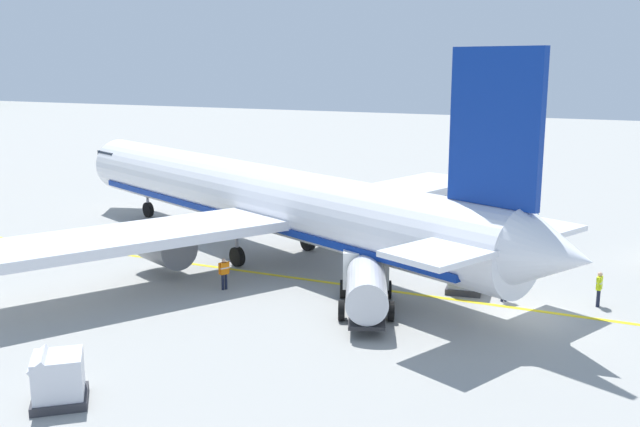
{
  "coord_description": "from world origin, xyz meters",
  "views": [
    {
      "loc": [
        -32.27,
        -4.63,
        11.35
      ],
      "look_at": [
        4.21,
        12.11,
        2.9
      ],
      "focal_mm": 40.98,
      "sensor_mm": 36.0,
      "label": 1
    }
  ],
  "objects_px": {
    "cargo_container_mid": "(465,273)",
    "crew_supervisor": "(407,238)",
    "crew_loader_right": "(505,281)",
    "airliner_foreground": "(264,199)",
    "service_truck_catering": "(490,207)",
    "cargo_container_near": "(58,379)",
    "crew_loader_left": "(599,286)",
    "service_truck_baggage": "(366,283)",
    "crew_marshaller": "(224,271)"
  },
  "relations": [
    {
      "from": "cargo_container_mid",
      "to": "crew_supervisor",
      "type": "relative_size",
      "value": 1.28
    },
    {
      "from": "crew_supervisor",
      "to": "crew_loader_right",
      "type": "bearing_deg",
      "value": -133.18
    },
    {
      "from": "airliner_foreground",
      "to": "service_truck_catering",
      "type": "bearing_deg",
      "value": -39.73
    },
    {
      "from": "cargo_container_near",
      "to": "crew_loader_left",
      "type": "xyz_separation_m",
      "value": [
        18.11,
        -15.77,
        0.12
      ]
    },
    {
      "from": "airliner_foreground",
      "to": "service_truck_catering",
      "type": "height_order",
      "value": "airliner_foreground"
    },
    {
      "from": "service_truck_catering",
      "to": "cargo_container_mid",
      "type": "relative_size",
      "value": 2.96
    },
    {
      "from": "service_truck_baggage",
      "to": "crew_marshaller",
      "type": "xyz_separation_m",
      "value": [
        0.16,
        7.71,
        -0.44
      ]
    },
    {
      "from": "crew_loader_right",
      "to": "service_truck_catering",
      "type": "bearing_deg",
      "value": 14.29
    },
    {
      "from": "airliner_foreground",
      "to": "cargo_container_mid",
      "type": "relative_size",
      "value": 18.76
    },
    {
      "from": "crew_loader_left",
      "to": "crew_loader_right",
      "type": "distance_m",
      "value": 4.31
    },
    {
      "from": "cargo_container_near",
      "to": "crew_loader_left",
      "type": "distance_m",
      "value": 24.01
    },
    {
      "from": "airliner_foreground",
      "to": "cargo_container_near",
      "type": "distance_m",
      "value": 20.09
    },
    {
      "from": "cargo_container_mid",
      "to": "crew_marshaller",
      "type": "distance_m",
      "value": 12.03
    },
    {
      "from": "airliner_foreground",
      "to": "service_truck_catering",
      "type": "xyz_separation_m",
      "value": [
        12.8,
        -10.64,
        -1.93
      ]
    },
    {
      "from": "cargo_container_mid",
      "to": "crew_marshaller",
      "type": "bearing_deg",
      "value": 112.98
    },
    {
      "from": "cargo_container_mid",
      "to": "crew_marshaller",
      "type": "relative_size",
      "value": 1.29
    },
    {
      "from": "airliner_foreground",
      "to": "crew_supervisor",
      "type": "xyz_separation_m",
      "value": [
        3.86,
        -7.6,
        -2.43
      ]
    },
    {
      "from": "airliner_foreground",
      "to": "crew_loader_left",
      "type": "xyz_separation_m",
      "value": [
        -1.6,
        -18.75,
        -2.4
      ]
    },
    {
      "from": "cargo_container_mid",
      "to": "cargo_container_near",
      "type": "bearing_deg",
      "value": 151.77
    },
    {
      "from": "service_truck_catering",
      "to": "cargo_container_near",
      "type": "relative_size",
      "value": 2.46
    },
    {
      "from": "crew_marshaller",
      "to": "crew_loader_right",
      "type": "height_order",
      "value": "crew_loader_right"
    },
    {
      "from": "service_truck_baggage",
      "to": "crew_loader_left",
      "type": "bearing_deg",
      "value": -61.33
    },
    {
      "from": "service_truck_baggage",
      "to": "service_truck_catering",
      "type": "relative_size",
      "value": 1.12
    },
    {
      "from": "crew_marshaller",
      "to": "crew_loader_right",
      "type": "distance_m",
      "value": 13.78
    },
    {
      "from": "crew_loader_left",
      "to": "cargo_container_mid",
      "type": "bearing_deg",
      "value": 93.74
    },
    {
      "from": "crew_loader_left",
      "to": "crew_loader_right",
      "type": "relative_size",
      "value": 0.98
    },
    {
      "from": "crew_marshaller",
      "to": "service_truck_catering",
      "type": "bearing_deg",
      "value": -25.32
    },
    {
      "from": "airliner_foreground",
      "to": "cargo_container_mid",
      "type": "distance_m",
      "value": 12.87
    },
    {
      "from": "cargo_container_mid",
      "to": "crew_loader_left",
      "type": "relative_size",
      "value": 1.24
    },
    {
      "from": "cargo_container_mid",
      "to": "crew_supervisor",
      "type": "height_order",
      "value": "cargo_container_mid"
    },
    {
      "from": "cargo_container_near",
      "to": "crew_loader_right",
      "type": "relative_size",
      "value": 1.47
    },
    {
      "from": "airliner_foreground",
      "to": "crew_loader_right",
      "type": "xyz_separation_m",
      "value": [
        -2.7,
        -14.59,
        -2.37
      ]
    },
    {
      "from": "crew_marshaller",
      "to": "crew_supervisor",
      "type": "xyz_separation_m",
      "value": [
        10.57,
        -6.19,
        0.01
      ]
    },
    {
      "from": "airliner_foreground",
      "to": "crew_loader_right",
      "type": "distance_m",
      "value": 15.02
    },
    {
      "from": "airliner_foreground",
      "to": "crew_loader_left",
      "type": "relative_size",
      "value": 23.32
    },
    {
      "from": "service_truck_catering",
      "to": "crew_supervisor",
      "type": "xyz_separation_m",
      "value": [
        -8.94,
        3.04,
        -0.5
      ]
    },
    {
      "from": "service_truck_baggage",
      "to": "crew_marshaller",
      "type": "distance_m",
      "value": 7.72
    },
    {
      "from": "crew_loader_right",
      "to": "crew_supervisor",
      "type": "distance_m",
      "value": 9.58
    },
    {
      "from": "cargo_container_near",
      "to": "crew_loader_right",
      "type": "bearing_deg",
      "value": -34.29
    },
    {
      "from": "airliner_foreground",
      "to": "crew_marshaller",
      "type": "relative_size",
      "value": 24.14
    },
    {
      "from": "airliner_foreground",
      "to": "crew_supervisor",
      "type": "height_order",
      "value": "airliner_foreground"
    },
    {
      "from": "service_truck_baggage",
      "to": "crew_supervisor",
      "type": "height_order",
      "value": "service_truck_baggage"
    },
    {
      "from": "cargo_container_near",
      "to": "cargo_container_mid",
      "type": "xyz_separation_m",
      "value": [
        17.7,
        -9.5,
        0.12
      ]
    },
    {
      "from": "crew_supervisor",
      "to": "crew_marshaller",
      "type": "bearing_deg",
      "value": 149.63
    },
    {
      "from": "crew_marshaller",
      "to": "service_truck_baggage",
      "type": "bearing_deg",
      "value": -91.21
    },
    {
      "from": "crew_marshaller",
      "to": "crew_supervisor",
      "type": "relative_size",
      "value": 1.0
    },
    {
      "from": "service_truck_baggage",
      "to": "crew_loader_left",
      "type": "xyz_separation_m",
      "value": [
        5.27,
        -9.64,
        -0.4
      ]
    },
    {
      "from": "crew_loader_right",
      "to": "crew_supervisor",
      "type": "xyz_separation_m",
      "value": [
        6.56,
        6.99,
        -0.05
      ]
    },
    {
      "from": "airliner_foreground",
      "to": "cargo_container_near",
      "type": "relative_size",
      "value": 15.53
    },
    {
      "from": "service_truck_baggage",
      "to": "cargo_container_mid",
      "type": "height_order",
      "value": "service_truck_baggage"
    }
  ]
}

